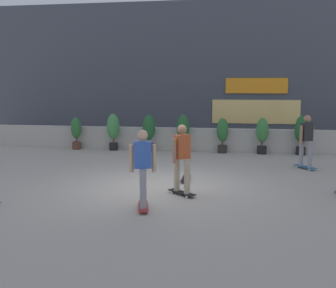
{
  "coord_description": "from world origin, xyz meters",
  "views": [
    {
      "loc": [
        1.8,
        -9.96,
        2.6
      ],
      "look_at": [
        0.0,
        1.5,
        0.9
      ],
      "focal_mm": 42.7,
      "sensor_mm": 36.0,
      "label": 1
    }
  ],
  "objects_px": {
    "skater_mid_plaza": "(182,156)",
    "skater_by_wall_left": "(143,166)",
    "potted_plant_2": "(149,130)",
    "skateboard_aside": "(186,179)",
    "potted_plant_5": "(262,133)",
    "potted_plant_4": "(223,133)",
    "potted_plant_1": "(113,129)",
    "skater_by_wall_right": "(306,139)",
    "potted_plant_6": "(302,132)",
    "potted_plant_3": "(183,130)",
    "potted_plant_0": "(76,131)"
  },
  "relations": [
    {
      "from": "potted_plant_3",
      "to": "potted_plant_5",
      "type": "xyz_separation_m",
      "value": [
        3.05,
        0.0,
        -0.06
      ]
    },
    {
      "from": "potted_plant_4",
      "to": "potted_plant_0",
      "type": "bearing_deg",
      "value": 180.0
    },
    {
      "from": "potted_plant_3",
      "to": "potted_plant_5",
      "type": "relative_size",
      "value": 1.06
    },
    {
      "from": "potted_plant_0",
      "to": "skater_mid_plaza",
      "type": "relative_size",
      "value": 0.78
    },
    {
      "from": "skater_mid_plaza",
      "to": "skater_by_wall_left",
      "type": "height_order",
      "value": "same"
    },
    {
      "from": "potted_plant_2",
      "to": "skateboard_aside",
      "type": "height_order",
      "value": "potted_plant_2"
    },
    {
      "from": "potted_plant_4",
      "to": "skater_by_wall_left",
      "type": "height_order",
      "value": "skater_by_wall_left"
    },
    {
      "from": "potted_plant_4",
      "to": "potted_plant_6",
      "type": "relative_size",
      "value": 0.91
    },
    {
      "from": "potted_plant_4",
      "to": "skateboard_aside",
      "type": "height_order",
      "value": "potted_plant_4"
    },
    {
      "from": "potted_plant_0",
      "to": "skater_mid_plaza",
      "type": "bearing_deg",
      "value": -50.7
    },
    {
      "from": "potted_plant_5",
      "to": "potted_plant_6",
      "type": "relative_size",
      "value": 0.93
    },
    {
      "from": "skater_mid_plaza",
      "to": "potted_plant_3",
      "type": "bearing_deg",
      "value": 96.54
    },
    {
      "from": "potted_plant_2",
      "to": "skateboard_aside",
      "type": "bearing_deg",
      "value": -67.27
    },
    {
      "from": "skater_mid_plaza",
      "to": "skateboard_aside",
      "type": "relative_size",
      "value": 2.12
    },
    {
      "from": "potted_plant_5",
      "to": "skater_by_wall_right",
      "type": "bearing_deg",
      "value": -66.56
    },
    {
      "from": "potted_plant_1",
      "to": "skater_by_wall_left",
      "type": "distance_m",
      "value": 8.05
    },
    {
      "from": "potted_plant_0",
      "to": "skater_by_wall_right",
      "type": "xyz_separation_m",
      "value": [
        8.62,
        -2.65,
        0.21
      ]
    },
    {
      "from": "potted_plant_0",
      "to": "skateboard_aside",
      "type": "relative_size",
      "value": 1.64
    },
    {
      "from": "potted_plant_3",
      "to": "potted_plant_5",
      "type": "height_order",
      "value": "potted_plant_3"
    },
    {
      "from": "skater_mid_plaza",
      "to": "potted_plant_1",
      "type": "bearing_deg",
      "value": 119.58
    },
    {
      "from": "potted_plant_4",
      "to": "potted_plant_6",
      "type": "height_order",
      "value": "potted_plant_6"
    },
    {
      "from": "potted_plant_3",
      "to": "skater_by_wall_left",
      "type": "relative_size",
      "value": 0.87
    },
    {
      "from": "potted_plant_5",
      "to": "potted_plant_4",
      "type": "bearing_deg",
      "value": 180.0
    },
    {
      "from": "potted_plant_0",
      "to": "potted_plant_4",
      "type": "xyz_separation_m",
      "value": [
        5.96,
        -0.0,
        0.04
      ]
    },
    {
      "from": "potted_plant_3",
      "to": "potted_plant_6",
      "type": "distance_m",
      "value": 4.49
    },
    {
      "from": "skateboard_aside",
      "to": "potted_plant_0",
      "type": "bearing_deg",
      "value": 136.46
    },
    {
      "from": "skater_mid_plaza",
      "to": "potted_plant_6",
      "type": "bearing_deg",
      "value": 59.02
    },
    {
      "from": "potted_plant_4",
      "to": "potted_plant_1",
      "type": "bearing_deg",
      "value": 180.0
    },
    {
      "from": "potted_plant_2",
      "to": "skater_by_wall_left",
      "type": "bearing_deg",
      "value": -79.34
    },
    {
      "from": "potted_plant_6",
      "to": "skater_by_wall_right",
      "type": "bearing_deg",
      "value": -96.42
    },
    {
      "from": "potted_plant_5",
      "to": "skater_by_wall_left",
      "type": "xyz_separation_m",
      "value": [
        -3.0,
        -7.51,
        0.15
      ]
    },
    {
      "from": "potted_plant_5",
      "to": "skateboard_aside",
      "type": "height_order",
      "value": "potted_plant_5"
    },
    {
      "from": "skater_by_wall_right",
      "to": "potted_plant_0",
      "type": "bearing_deg",
      "value": 162.93
    },
    {
      "from": "potted_plant_2",
      "to": "skater_by_wall_left",
      "type": "height_order",
      "value": "skater_by_wall_left"
    },
    {
      "from": "potted_plant_2",
      "to": "skater_by_wall_left",
      "type": "distance_m",
      "value": 7.65
    },
    {
      "from": "skater_by_wall_left",
      "to": "skater_mid_plaza",
      "type": "bearing_deg",
      "value": 61.23
    },
    {
      "from": "potted_plant_1",
      "to": "potted_plant_3",
      "type": "xyz_separation_m",
      "value": [
        2.85,
        0.0,
        -0.0
      ]
    },
    {
      "from": "potted_plant_2",
      "to": "potted_plant_5",
      "type": "bearing_deg",
      "value": 0.0
    },
    {
      "from": "potted_plant_6",
      "to": "skater_mid_plaza",
      "type": "xyz_separation_m",
      "value": [
        -3.77,
        -6.28,
        0.07
      ]
    },
    {
      "from": "potted_plant_2",
      "to": "skateboard_aside",
      "type": "distance_m",
      "value": 5.28
    },
    {
      "from": "skater_mid_plaza",
      "to": "skater_by_wall_right",
      "type": "xyz_separation_m",
      "value": [
        3.47,
        3.64,
        0.0
      ]
    },
    {
      "from": "potted_plant_4",
      "to": "potted_plant_3",
      "type": "bearing_deg",
      "value": 180.0
    },
    {
      "from": "potted_plant_1",
      "to": "skater_by_wall_right",
      "type": "bearing_deg",
      "value": -20.6
    },
    {
      "from": "skateboard_aside",
      "to": "potted_plant_4",
      "type": "bearing_deg",
      "value": 79.5
    },
    {
      "from": "potted_plant_2",
      "to": "potted_plant_1",
      "type": "bearing_deg",
      "value": 180.0
    },
    {
      "from": "potted_plant_1",
      "to": "potted_plant_5",
      "type": "xyz_separation_m",
      "value": [
        5.89,
        0.0,
        -0.06
      ]
    },
    {
      "from": "potted_plant_5",
      "to": "potted_plant_6",
      "type": "height_order",
      "value": "potted_plant_6"
    },
    {
      "from": "potted_plant_2",
      "to": "skater_mid_plaza",
      "type": "distance_m",
      "value": 6.62
    },
    {
      "from": "skater_by_wall_left",
      "to": "skater_by_wall_right",
      "type": "height_order",
      "value": "same"
    },
    {
      "from": "skater_mid_plaza",
      "to": "skater_by_wall_right",
      "type": "distance_m",
      "value": 5.03
    }
  ]
}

